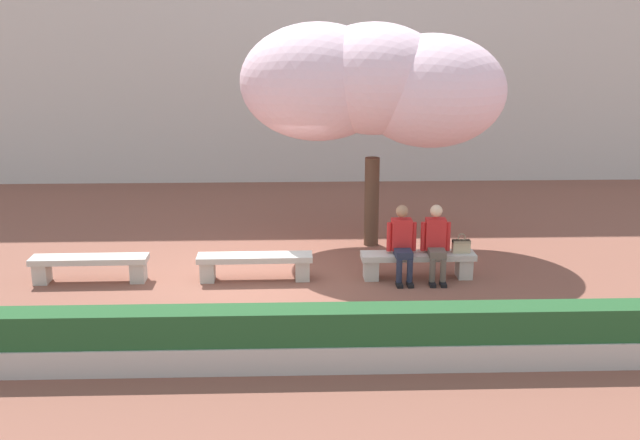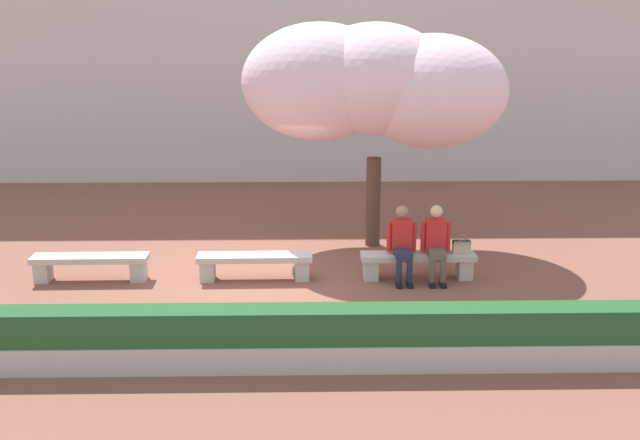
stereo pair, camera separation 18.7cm
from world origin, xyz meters
The scene contains 10 objects.
ground_plane centered at (0.00, 0.00, 0.00)m, with size 100.00×100.00×0.00m, color brown.
building_facade centered at (0.00, 10.07, 4.85)m, with size 28.00×4.00×9.71m, color beige.
stone_bench_west_end centered at (-2.80, 0.00, 0.31)m, with size 1.96×0.44×0.45m.
stone_bench_near_west centered at (0.00, 0.00, 0.31)m, with size 1.96×0.44×0.45m.
stone_bench_center centered at (2.80, 0.00, 0.31)m, with size 1.96×0.44×0.45m.
person_seated_left centered at (2.51, -0.05, 0.70)m, with size 0.51×0.69×1.29m.
person_seated_right centered at (3.09, -0.05, 0.70)m, with size 0.51×0.69×1.29m.
handbag centered at (3.54, 0.02, 0.58)m, with size 0.30×0.15×0.34m.
cherry_tree_main centered at (2.15, 2.02, 3.15)m, with size 4.98×3.10×4.30m.
planter_hedge_foreground centered at (0.00, -3.37, 0.39)m, with size 11.25×0.50×0.80m.
Camera 1 is at (0.69, -12.18, 4.29)m, focal length 42.00 mm.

